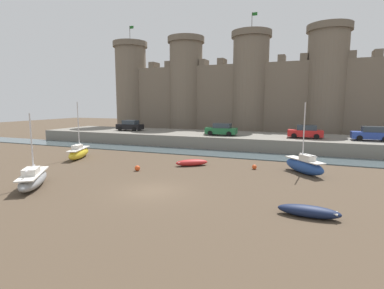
{
  "coord_description": "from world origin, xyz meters",
  "views": [
    {
      "loc": [
        9.74,
        -17.21,
        5.87
      ],
      "look_at": [
        0.74,
        5.49,
        2.5
      ],
      "focal_mm": 28.0,
      "sensor_mm": 36.0,
      "label": 1
    }
  ],
  "objects": [
    {
      "name": "water_channel",
      "position": [
        0.0,
        15.98,
        0.05
      ],
      "size": [
        80.0,
        4.5,
        0.1
      ],
      "primitive_type": "cube",
      "color": "#47565B",
      "rests_on": "ground"
    },
    {
      "name": "rowboat_midflat_centre",
      "position": [
        9.89,
        -1.1,
        0.32
      ],
      "size": [
        3.17,
        1.06,
        0.61
      ],
      "color": "#141E3D",
      "rests_on": "ground"
    },
    {
      "name": "rowboat_near_channel_left",
      "position": [
        -0.52,
        8.61,
        0.32
      ],
      "size": [
        3.06,
        2.57,
        0.61
      ],
      "color": "red",
      "rests_on": "ground"
    },
    {
      "name": "sailboat_near_channel_right",
      "position": [
        9.43,
        9.22,
        0.69
      ],
      "size": [
        3.77,
        4.13,
        5.95
      ],
      "color": "#234793",
      "rests_on": "ground"
    },
    {
      "name": "car_quay_west",
      "position": [
        -1.28,
        21.25,
        2.4
      ],
      "size": [
        4.14,
        1.95,
        1.62
      ],
      "color": "#1E6638",
      "rests_on": "quay_road"
    },
    {
      "name": "sailboat_foreground_left",
      "position": [
        -13.16,
        7.66,
        0.64
      ],
      "size": [
        2.8,
        4.9,
        6.02
      ],
      "color": "yellow",
      "rests_on": "ground"
    },
    {
      "name": "mooring_buoy_near_shore",
      "position": [
        -4.16,
        4.85,
        0.24
      ],
      "size": [
        0.48,
        0.48,
        0.48
      ],
      "primitive_type": "sphere",
      "color": "#E04C1E",
      "rests_on": "ground"
    },
    {
      "name": "car_quay_centre_east",
      "position": [
        16.32,
        22.04,
        2.4
      ],
      "size": [
        4.14,
        1.95,
        1.62
      ],
      "color": "#263F99",
      "rests_on": "quay_road"
    },
    {
      "name": "mooring_buoy_mid_mud",
      "position": [
        5.26,
        9.3,
        0.21
      ],
      "size": [
        0.42,
        0.42,
        0.42
      ],
      "primitive_type": "sphere",
      "color": "#E04C1E",
      "rests_on": "ground"
    },
    {
      "name": "castle",
      "position": [
        -0.0,
        33.97,
        7.99
      ],
      "size": [
        53.38,
        6.58,
        20.56
      ],
      "color": "#706354",
      "rests_on": "ground"
    },
    {
      "name": "quay_road",
      "position": [
        0.0,
        23.23,
        0.81
      ],
      "size": [
        58.81,
        10.0,
        1.62
      ],
      "primitive_type": "cube",
      "color": "slate",
      "rests_on": "ground"
    },
    {
      "name": "sailboat_foreground_right",
      "position": [
        -8.27,
        -2.23,
        0.59
      ],
      "size": [
        4.16,
        5.04,
        5.2
      ],
      "color": "gray",
      "rests_on": "ground"
    },
    {
      "name": "ground_plane",
      "position": [
        0.0,
        0.0,
        0.0
      ],
      "size": [
        160.0,
        160.0,
        0.0
      ],
      "primitive_type": "plane",
      "color": "#4C3D2D"
    },
    {
      "name": "car_quay_centre_west",
      "position": [
        9.24,
        21.9,
        2.4
      ],
      "size": [
        4.14,
        1.95,
        1.62
      ],
      "color": "red",
      "rests_on": "quay_road"
    },
    {
      "name": "car_quay_east",
      "position": [
        -16.58,
        22.77,
        2.4
      ],
      "size": [
        4.14,
        1.95,
        1.62
      ],
      "color": "black",
      "rests_on": "quay_road"
    }
  ]
}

